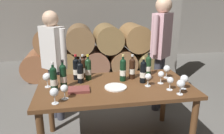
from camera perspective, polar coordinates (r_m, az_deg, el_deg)
cellar_back_wall at (r=6.39m, az=-6.34°, el=14.92°), size 10.00×0.24×2.80m
barrel_stack at (r=4.92m, az=-4.78°, el=4.16°), size 3.12×0.90×1.15m
stone_pillar at (r=4.16m, az=14.82°, el=11.80°), size 0.32×0.32×2.60m
dining_table at (r=2.43m, az=0.81°, el=-6.84°), size 1.70×0.90×0.76m
wine_bottle_0 at (r=2.70m, az=9.64°, el=0.35°), size 0.07×0.07×0.29m
wine_bottle_1 at (r=2.48m, az=2.93°, el=-0.69°), size 0.07×0.07×0.32m
wine_bottle_2 at (r=2.45m, az=-8.44°, el=-1.50°), size 0.07×0.07×0.28m
wine_bottle_3 at (r=2.53m, az=-6.37°, el=-0.52°), size 0.07×0.07×0.31m
wine_bottle_4 at (r=2.34m, az=-12.89°, el=-2.31°), size 0.07×0.07×0.31m
wine_bottle_5 at (r=2.45m, az=8.30°, el=-1.24°), size 0.07×0.07×0.30m
wine_bottle_6 at (r=2.28m, az=-15.30°, el=-3.03°), size 0.07×0.07×0.31m
wine_bottle_7 at (r=2.56m, az=-9.55°, el=-0.46°), size 0.07×0.07×0.31m
wine_bottle_8 at (r=2.56m, az=5.38°, el=-0.34°), size 0.07×0.07×0.30m
wine_bottle_9 at (r=2.62m, az=-7.76°, el=-0.08°), size 0.07×0.07×0.29m
wine_glass_0 at (r=2.38m, az=18.69°, el=-3.10°), size 0.08×0.08×0.16m
wine_glass_1 at (r=2.47m, az=12.95°, el=-2.05°), size 0.07×0.07×0.15m
wine_glass_2 at (r=2.36m, az=9.63°, el=-2.71°), size 0.07×0.07×0.15m
wine_glass_3 at (r=2.01m, az=-15.16°, el=-6.62°), size 0.08×0.08×0.15m
wine_glass_4 at (r=2.66m, az=14.41°, el=-0.56°), size 0.08×0.08×0.16m
wine_glass_5 at (r=2.08m, az=-12.60°, el=-5.73°), size 0.07×0.07×0.15m
wine_glass_6 at (r=2.31m, az=15.27°, el=-3.58°), size 0.07×0.07×0.14m
wine_glass_7 at (r=2.41m, az=-16.98°, el=-2.64°), size 0.09×0.09×0.16m
wine_glass_8 at (r=2.23m, az=17.89°, el=-4.37°), size 0.08×0.08×0.16m
tasting_notebook at (r=2.27m, az=-8.83°, el=-5.99°), size 0.22×0.16×0.03m
serving_plate at (r=2.32m, az=0.97°, el=-5.41°), size 0.24×0.24×0.01m
sommelier_presenting at (r=3.24m, az=12.93°, el=5.89°), size 0.39×0.36×1.72m
taster_seated_left at (r=3.01m, az=-15.32°, el=2.45°), size 0.37×0.37×1.54m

